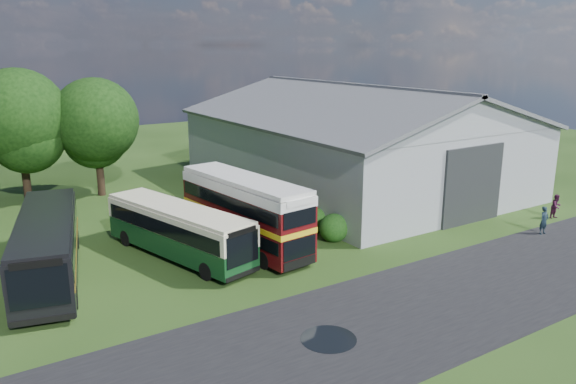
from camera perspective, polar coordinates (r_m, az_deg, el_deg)
ground at (r=25.49m, az=2.77°, el=-11.05°), size 120.00×120.00×0.00m
asphalt_road at (r=25.23m, az=12.52°, el=-11.69°), size 60.00×8.00×0.02m
puddle at (r=22.56m, az=4.13°, el=-14.72°), size 2.20×2.20×0.01m
storage_shed at (r=45.32m, az=6.58°, el=5.84°), size 18.80×24.80×8.15m
tree_mid at (r=44.04m, az=-25.68°, el=6.89°), size 6.80×6.80×9.60m
tree_right_a at (r=44.02m, az=-18.96°, el=6.89°), size 6.26×6.26×8.83m
shrub_front at (r=33.03m, az=4.65°, el=-4.93°), size 1.70×1.70×1.70m
shrub_mid at (r=34.55m, az=2.64°, el=-4.00°), size 1.60×1.60×1.60m
shrub_back at (r=36.12m, az=0.80°, el=-3.15°), size 1.80×1.80×1.80m
bus_green_single at (r=30.60m, az=-11.08°, el=-3.83°), size 4.81×10.39×2.79m
bus_maroon_double at (r=31.28m, az=-4.42°, el=-2.14°), size 3.47×9.67×4.07m
bus_dark_single at (r=29.64m, az=-23.24°, el=-5.06°), size 5.12×11.57×3.11m
visitor_a at (r=37.08m, az=24.57°, el=-2.66°), size 0.64×0.44×1.71m
visitor_b at (r=40.76m, az=25.59°, el=-1.36°), size 0.82×0.65×1.62m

